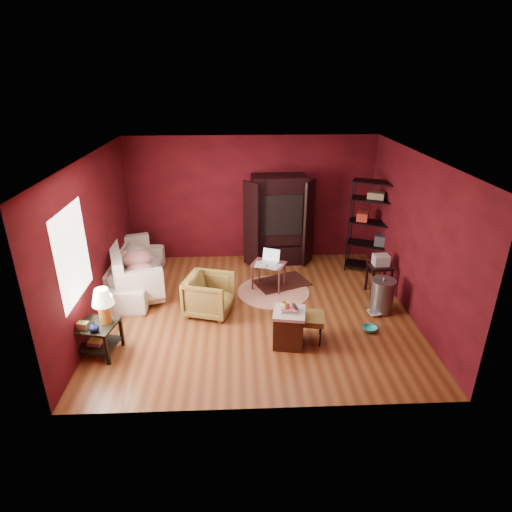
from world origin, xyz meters
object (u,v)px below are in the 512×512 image
(tv_armoire, at_px, (278,219))
(wire_shelving, at_px, (373,223))
(side_table, at_px, (100,316))
(laptop_desk, at_px, (269,266))
(armchair, at_px, (209,293))
(sofa, at_px, (132,267))
(hamper, at_px, (289,327))

(tv_armoire, bearing_deg, wire_shelving, -19.56)
(side_table, relative_size, laptop_desk, 1.37)
(side_table, height_order, wire_shelving, wire_shelving)
(armchair, bearing_deg, wire_shelving, -48.42)
(wire_shelving, bearing_deg, sofa, -149.28)
(side_table, xyz_separation_m, wire_shelving, (4.97, 2.77, 0.44))
(side_table, bearing_deg, armchair, 35.33)
(hamper, relative_size, tv_armoire, 0.35)
(hamper, relative_size, wire_shelving, 0.35)
(armchair, bearing_deg, hamper, -112.65)
(laptop_desk, bearing_deg, side_table, -120.22)
(side_table, distance_m, hamper, 2.90)
(side_table, bearing_deg, hamper, 1.50)
(hamper, bearing_deg, armchair, 141.76)
(hamper, bearing_deg, wire_shelving, 52.27)
(side_table, bearing_deg, wire_shelving, 29.13)
(armchair, distance_m, side_table, 1.94)
(sofa, distance_m, side_table, 2.17)
(tv_armoire, bearing_deg, laptop_desk, -106.72)
(tv_armoire, bearing_deg, hamper, -95.95)
(hamper, xyz_separation_m, wire_shelving, (2.08, 2.69, 0.78))
(sofa, height_order, tv_armoire, tv_armoire)
(hamper, relative_size, laptop_desk, 0.88)
(side_table, relative_size, tv_armoire, 0.55)
(armchair, relative_size, tv_armoire, 0.40)
(side_table, xyz_separation_m, laptop_desk, (2.70, 2.02, -0.16))
(armchair, height_order, laptop_desk, armchair)
(laptop_desk, relative_size, wire_shelving, 0.40)
(sofa, xyz_separation_m, hamper, (2.90, -2.09, -0.14))
(wire_shelving, bearing_deg, tv_armoire, -171.89)
(laptop_desk, bearing_deg, tv_armoire, 100.15)
(laptop_desk, xyz_separation_m, wire_shelving, (2.26, 0.75, 0.60))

